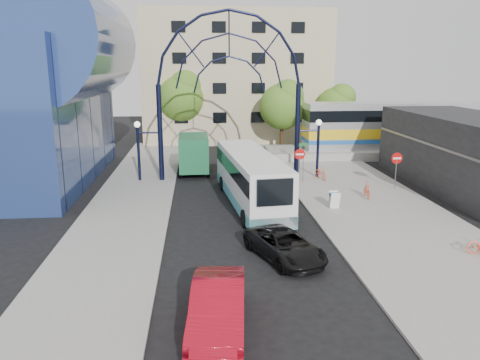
{
  "coord_description": "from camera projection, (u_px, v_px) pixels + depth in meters",
  "views": [
    {
      "loc": [
        -2.28,
        -19.76,
        8.3
      ],
      "look_at": [
        0.04,
        6.0,
        1.93
      ],
      "focal_mm": 35.0,
      "sensor_mm": 36.0,
      "label": 1
    }
  ],
  "objects": [
    {
      "name": "street_name_sign",
      "position": [
        303.0,
        154.0,
        33.42
      ],
      "size": [
        0.7,
        0.7,
        2.8
      ],
      "color": "slate",
      "rests_on": "sidewalk_east"
    },
    {
      "name": "train_platform",
      "position": [
        435.0,
        151.0,
        44.21
      ],
      "size": [
        32.0,
        5.0,
        0.8
      ],
      "primitive_type": "cube",
      "color": "gray",
      "rests_on": "ground"
    },
    {
      "name": "do_not_enter_sign",
      "position": [
        397.0,
        162.0,
        31.45
      ],
      "size": [
        0.76,
        0.07,
        2.48
      ],
      "color": "slate",
      "rests_on": "sidewalk_east"
    },
    {
      "name": "red_sedan",
      "position": [
        218.0,
        307.0,
        14.9
      ],
      "size": [
        2.15,
        4.99,
        1.6
      ],
      "primitive_type": "imported",
      "rotation": [
        0.0,
        0.0,
        -0.1
      ],
      "color": "maroon",
      "rests_on": "ground"
    },
    {
      "name": "plaza_west",
      "position": [
        125.0,
        215.0,
        26.51
      ],
      "size": [
        5.0,
        50.0,
        0.12
      ],
      "primitive_type": "cube",
      "color": "gray",
      "rests_on": "ground"
    },
    {
      "name": "black_suv",
      "position": [
        285.0,
        245.0,
        20.44
      ],
      "size": [
        3.6,
        5.01,
        1.27
      ],
      "primitive_type": "imported",
      "rotation": [
        0.0,
        0.0,
        0.37
      ],
      "color": "black",
      "rests_on": "ground"
    },
    {
      "name": "ground",
      "position": [
        251.0,
        252.0,
        21.29
      ],
      "size": [
        120.0,
        120.0,
        0.0
      ],
      "primitive_type": "plane",
      "color": "black",
      "rests_on": "ground"
    },
    {
      "name": "bike_near_b",
      "position": [
        367.0,
        190.0,
        29.61
      ],
      "size": [
        0.66,
        1.63,
        0.95
      ],
      "primitive_type": "imported",
      "rotation": [
        0.0,
        0.0,
        -0.14
      ],
      "color": "#D8522B",
      "rests_on": "sidewalk_east"
    },
    {
      "name": "sandwich_board",
      "position": [
        334.0,
        198.0,
        27.38
      ],
      "size": [
        0.55,
        0.61,
        0.99
      ],
      "color": "white",
      "rests_on": "sidewalk_east"
    },
    {
      "name": "city_bus",
      "position": [
        250.0,
        178.0,
        28.48
      ],
      "size": [
        3.63,
        11.51,
        3.11
      ],
      "rotation": [
        0.0,
        0.0,
        0.1
      ],
      "color": "white",
      "rests_on": "ground"
    },
    {
      "name": "tree_north_a",
      "position": [
        284.0,
        104.0,
        45.8
      ],
      "size": [
        4.48,
        4.48,
        7.0
      ],
      "color": "#382314",
      "rests_on": "ground"
    },
    {
      "name": "sidewalk_east",
      "position": [
        386.0,
        218.0,
        25.84
      ],
      "size": [
        8.0,
        56.0,
        0.12
      ],
      "primitive_type": "cube",
      "color": "gray",
      "rests_on": "ground"
    },
    {
      "name": "train_car",
      "position": [
        437.0,
        125.0,
        43.62
      ],
      "size": [
        25.1,
        3.05,
        4.2
      ],
      "color": "#B7B7BC",
      "rests_on": "train_platform"
    },
    {
      "name": "green_truck",
      "position": [
        194.0,
        154.0,
        36.91
      ],
      "size": [
        2.44,
        6.06,
        3.03
      ],
      "rotation": [
        0.0,
        0.0,
        0.02
      ],
      "color": "black",
      "rests_on": "ground"
    },
    {
      "name": "commercial_block_east",
      "position": [
        468.0,
        153.0,
        31.76
      ],
      "size": [
        6.0,
        16.0,
        5.0
      ],
      "primitive_type": "cube",
      "color": "black",
      "rests_on": "ground"
    },
    {
      "name": "transit_hall",
      "position": [
        12.0,
        89.0,
        32.87
      ],
      "size": [
        16.5,
        18.0,
        14.5
      ],
      "color": "navy",
      "rests_on": "ground"
    },
    {
      "name": "tree_north_c",
      "position": [
        337.0,
        105.0,
        48.33
      ],
      "size": [
        4.16,
        4.16,
        6.5
      ],
      "color": "#382314",
      "rests_on": "ground"
    },
    {
      "name": "bike_near_a",
      "position": [
        321.0,
        173.0,
        34.49
      ],
      "size": [
        0.95,
        1.83,
        0.92
      ],
      "primitive_type": "imported",
      "rotation": [
        0.0,
        0.0,
        0.2
      ],
      "color": "#FF5C33",
      "rests_on": "sidewalk_east"
    },
    {
      "name": "gateway_arch",
      "position": [
        229.0,
        61.0,
        32.79
      ],
      "size": [
        13.64,
        0.44,
        12.1
      ],
      "color": "black",
      "rests_on": "ground"
    },
    {
      "name": "stop_sign",
      "position": [
        300.0,
        157.0,
        32.84
      ],
      "size": [
        0.8,
        0.07,
        2.5
      ],
      "color": "slate",
      "rests_on": "sidewalk_east"
    },
    {
      "name": "tree_north_b",
      "position": [
        182.0,
        95.0,
        48.64
      ],
      "size": [
        5.12,
        5.12,
        8.0
      ],
      "color": "#382314",
      "rests_on": "ground"
    },
    {
      "name": "apartment_block",
      "position": [
        234.0,
        77.0,
        53.61
      ],
      "size": [
        20.0,
        12.1,
        14.0
      ],
      "color": "tan",
      "rests_on": "ground"
    }
  ]
}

